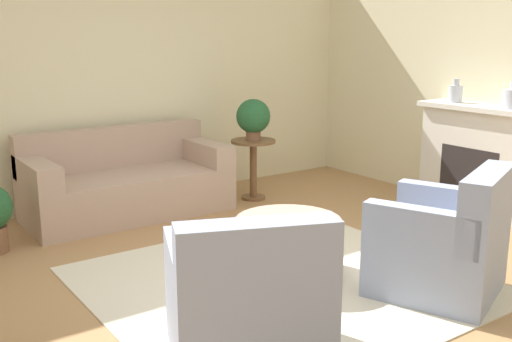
% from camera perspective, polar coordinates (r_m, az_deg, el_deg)
% --- Properties ---
extents(ground_plane, '(16.00, 16.00, 0.00)m').
position_cam_1_polar(ground_plane, '(4.62, 2.44, -10.61)').
color(ground_plane, '#AD7F51').
extents(wall_back, '(9.78, 0.12, 2.80)m').
position_cam_1_polar(wall_back, '(6.83, -12.87, 8.88)').
color(wall_back, beige).
rests_on(wall_back, ground_plane).
extents(rug, '(2.72, 2.59, 0.01)m').
position_cam_1_polar(rug, '(4.62, 2.44, -10.55)').
color(rug, beige).
rests_on(rug, ground_plane).
extents(couch, '(2.06, 0.94, 0.88)m').
position_cam_1_polar(couch, '(6.37, -12.25, -1.19)').
color(couch, tan).
rests_on(couch, ground_plane).
extents(armchair_left, '(1.09, 1.09, 0.93)m').
position_cam_1_polar(armchair_left, '(3.42, -0.85, -12.85)').
color(armchair_left, '#8E99B2').
rests_on(armchair_left, rug).
extents(armchair_right, '(1.09, 1.09, 0.93)m').
position_cam_1_polar(armchair_right, '(4.54, 17.56, -6.81)').
color(armchair_right, '#8E99B2').
rests_on(armchair_right, rug).
extents(ottoman_table, '(0.82, 0.82, 0.45)m').
position_cam_1_polar(ottoman_table, '(4.68, 3.07, -6.50)').
color(ottoman_table, tan).
rests_on(ottoman_table, rug).
extents(side_table, '(0.50, 0.50, 0.68)m').
position_cam_1_polar(side_table, '(6.76, -0.26, 1.12)').
color(side_table, brown).
rests_on(side_table, ground_plane).
extents(fireplace, '(0.44, 1.34, 1.13)m').
position_cam_1_polar(fireplace, '(6.67, 20.50, 1.28)').
color(fireplace, silver).
rests_on(fireplace, ground_plane).
extents(vase_mantel_near, '(0.15, 0.15, 0.25)m').
position_cam_1_polar(vase_mantel_near, '(6.77, 18.47, 7.06)').
color(vase_mantel_near, silver).
rests_on(vase_mantel_near, fireplace).
extents(potted_plant_on_side_table, '(0.38, 0.38, 0.46)m').
position_cam_1_polar(potted_plant_on_side_table, '(6.68, -0.26, 5.16)').
color(potted_plant_on_side_table, brown).
rests_on(potted_plant_on_side_table, side_table).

